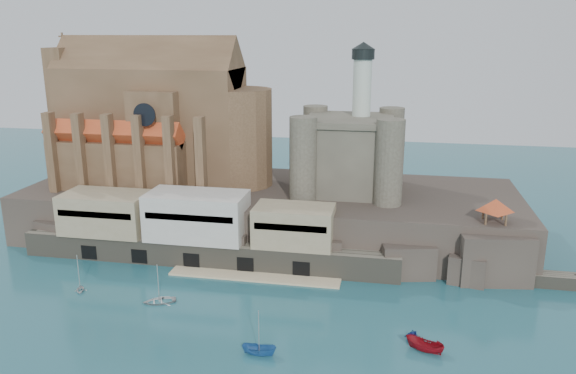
% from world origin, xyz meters
% --- Properties ---
extents(ground, '(300.00, 300.00, 0.00)m').
position_xyz_m(ground, '(0.00, 0.00, 0.00)').
color(ground, '#1B4E59').
rests_on(ground, ground).
extents(promontory, '(100.00, 36.00, 10.00)m').
position_xyz_m(promontory, '(-0.19, 39.37, 4.92)').
color(promontory, '#2B2520').
rests_on(promontory, ground).
extents(quay, '(70.00, 12.00, 13.05)m').
position_xyz_m(quay, '(-10.19, 23.07, 6.07)').
color(quay, '#645F50').
rests_on(quay, ground).
extents(church, '(47.00, 25.93, 30.51)m').
position_xyz_m(church, '(-24.13, 41.85, 22.13)').
color(church, brown).
rests_on(church, promontory).
extents(castle_keep, '(21.20, 21.20, 29.30)m').
position_xyz_m(castle_keep, '(16.08, 41.08, 18.31)').
color(castle_keep, '#4B473B').
rests_on(castle_keep, promontory).
extents(rock_outcrop, '(14.50, 10.50, 8.70)m').
position_xyz_m(rock_outcrop, '(42.00, 25.84, 4.02)').
color(rock_outcrop, '#2B2520').
rests_on(rock_outcrop, ground).
extents(pavilion, '(6.40, 6.40, 5.40)m').
position_xyz_m(pavilion, '(42.00, 26.00, 12.73)').
color(pavilion, brown).
rests_on(pavilion, rock_outcrop).
extents(boat_2, '(1.85, 1.81, 4.68)m').
position_xyz_m(boat_2, '(8.51, -5.35, 0.00)').
color(boat_2, '#245A9B').
rests_on(boat_2, ground).
extents(boat_4, '(2.80, 2.29, 2.80)m').
position_xyz_m(boat_4, '(-24.77, 7.37, 0.00)').
color(boat_4, silver).
rests_on(boat_4, ground).
extents(boat_5, '(2.57, 2.53, 5.25)m').
position_xyz_m(boat_5, '(30.00, -0.39, 0.00)').
color(boat_5, maroon).
rests_on(boat_5, ground).
extents(boat_6, '(2.51, 3.78, 5.14)m').
position_xyz_m(boat_6, '(-10.46, 6.16, 0.00)').
color(boat_6, silver).
rests_on(boat_6, ground).
extents(boat_7, '(2.90, 2.47, 2.88)m').
position_xyz_m(boat_7, '(28.40, 2.66, 0.00)').
color(boat_7, navy).
rests_on(boat_7, ground).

